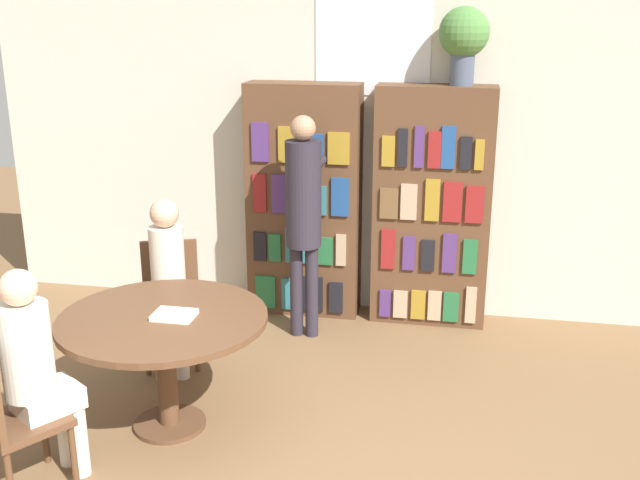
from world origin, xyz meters
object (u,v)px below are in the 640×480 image
object	(u,v)px
chair_near_camera	(7,414)
seated_reader_right	(36,365)
bookshelf_right	(432,208)
reading_table	(164,334)
flower_vase	(464,37)
bookshelf_left	(304,201)
librarian_standing	(304,207)
seated_reader_left	(168,277)
chair_left_side	(171,297)

from	to	relation	value
chair_near_camera	seated_reader_right	world-z (taller)	seated_reader_right
bookshelf_right	reading_table	xyz separation A→B (m)	(-1.46, -1.98, -0.33)
flower_vase	bookshelf_left	bearing A→B (deg)	-179.78
flower_vase	librarian_standing	size ratio (longest dim) A/B	0.33
flower_vase	reading_table	bearing A→B (deg)	-129.55
bookshelf_right	flower_vase	distance (m)	1.32
reading_table	seated_reader_right	world-z (taller)	seated_reader_right
bookshelf_right	seated_reader_left	xyz separation A→B (m)	(-1.72, -1.25, -0.25)
reading_table	chair_near_camera	xyz separation A→B (m)	(-0.54, -0.79, -0.14)
bookshelf_left	chair_near_camera	world-z (taller)	bookshelf_left
chair_left_side	seated_reader_left	world-z (taller)	seated_reader_left
flower_vase	chair_near_camera	xyz separation A→B (m)	(-2.18, -2.77, -1.78)
bookshelf_left	flower_vase	distance (m)	1.78
chair_left_side	seated_reader_left	size ratio (longest dim) A/B	0.70
seated_reader_right	bookshelf_right	bearing A→B (deg)	88.29
bookshelf_left	librarian_standing	world-z (taller)	bookshelf_left
chair_left_side	seated_reader_right	distance (m)	1.56
reading_table	librarian_standing	xyz separation A→B (m)	(0.53, 1.48, 0.42)
chair_near_camera	seated_reader_right	distance (m)	0.28
bookshelf_left	librarian_standing	size ratio (longest dim) A/B	1.10
chair_near_camera	seated_reader_right	size ratio (longest dim) A/B	0.71
bookshelf_left	seated_reader_left	distance (m)	1.45
bookshelf_right	chair_left_side	size ratio (longest dim) A/B	2.19
chair_near_camera	seated_reader_left	bearing A→B (deg)	113.92
chair_left_side	seated_reader_right	world-z (taller)	seated_reader_right
bookshelf_left	flower_vase	xyz separation A→B (m)	(1.21, 0.00, 1.31)
bookshelf_right	flower_vase	bearing A→B (deg)	1.53
bookshelf_left	reading_table	xyz separation A→B (m)	(-0.43, -1.98, -0.33)
bookshelf_left	seated_reader_right	size ratio (longest dim) A/B	1.55
flower_vase	chair_near_camera	bearing A→B (deg)	-128.10
chair_left_side	seated_reader_left	distance (m)	0.28
bookshelf_left	seated_reader_right	bearing A→B (deg)	-108.25
bookshelf_right	librarian_standing	bearing A→B (deg)	-151.65
flower_vase	seated_reader_right	world-z (taller)	flower_vase
seated_reader_left	seated_reader_right	bearing A→B (deg)	62.93
bookshelf_left	chair_left_side	size ratio (longest dim) A/B	2.19
flower_vase	chair_left_side	bearing A→B (deg)	-151.10
bookshelf_left	chair_near_camera	xyz separation A→B (m)	(-0.97, -2.77, -0.47)
seated_reader_right	librarian_standing	size ratio (longest dim) A/B	0.71
bookshelf_right	seated_reader_right	size ratio (longest dim) A/B	1.55
librarian_standing	seated_reader_right	bearing A→B (deg)	-114.59
chair_near_camera	librarian_standing	xyz separation A→B (m)	(1.07, 2.27, 0.56)
chair_left_side	librarian_standing	distance (m)	1.18
seated_reader_right	bookshelf_left	bearing A→B (deg)	105.95
flower_vase	seated_reader_left	distance (m)	2.76
seated_reader_left	reading_table	bearing A→B (deg)	90.00
chair_near_camera	librarian_standing	bearing A→B (deg)	98.93
bookshelf_right	reading_table	world-z (taller)	bookshelf_right
bookshelf_right	chair_near_camera	bearing A→B (deg)	-125.82
bookshelf_left	bookshelf_right	size ratio (longest dim) A/B	1.00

